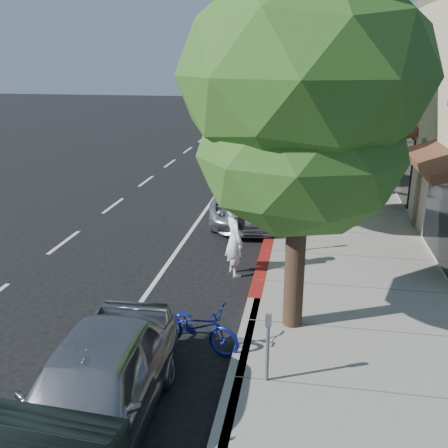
% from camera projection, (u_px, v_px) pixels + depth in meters
% --- Properties ---
extents(ground, '(120.00, 120.00, 0.00)m').
position_uv_depth(ground, '(259.00, 285.00, 12.42)').
color(ground, black).
rests_on(ground, ground).
extents(sidewalk, '(4.60, 56.00, 0.15)m').
position_uv_depth(sidewalk, '(339.00, 200.00, 19.50)').
color(sidewalk, gray).
rests_on(sidewalk, ground).
extents(curb, '(0.30, 56.00, 0.15)m').
position_uv_depth(curb, '(280.00, 197.00, 19.87)').
color(curb, '#9E998E').
rests_on(curb, ground).
extents(curb_red_segment, '(0.32, 4.00, 0.15)m').
position_uv_depth(curb_red_segment, '(263.00, 267.00, 13.33)').
color(curb_red_segment, maroon).
rests_on(curb_red_segment, ground).
extents(street_tree_0, '(4.58, 4.58, 7.97)m').
position_uv_depth(street_tree_0, '(304.00, 82.00, 8.81)').
color(street_tree_0, black).
rests_on(street_tree_0, ground).
extents(street_tree_1, '(4.36, 4.36, 7.17)m').
position_uv_depth(street_tree_1, '(307.00, 92.00, 14.59)').
color(street_tree_1, black).
rests_on(street_tree_1, ground).
extents(street_tree_2, '(4.17, 4.17, 7.50)m').
position_uv_depth(street_tree_2, '(309.00, 74.00, 20.10)').
color(street_tree_2, black).
rests_on(street_tree_2, ground).
extents(street_tree_3, '(4.69, 4.69, 7.54)m').
position_uv_depth(street_tree_3, '(310.00, 72.00, 25.73)').
color(street_tree_3, black).
rests_on(street_tree_3, ground).
extents(street_tree_4, '(4.13, 4.13, 7.30)m').
position_uv_depth(street_tree_4, '(311.00, 70.00, 31.35)').
color(street_tree_4, black).
rests_on(street_tree_4, ground).
extents(street_tree_5, '(4.91, 4.91, 6.98)m').
position_uv_depth(street_tree_5, '(311.00, 74.00, 37.09)').
color(street_tree_5, black).
rests_on(street_tree_5, ground).
extents(cyclist, '(0.74, 0.83, 1.92)m').
position_uv_depth(cyclist, '(235.00, 240.00, 12.75)').
color(cyclist, white).
rests_on(cyclist, ground).
extents(bicycle, '(1.96, 1.17, 0.97)m').
position_uv_depth(bicycle, '(196.00, 326.00, 9.61)').
color(bicycle, navy).
rests_on(bicycle, ground).
extents(silver_suv, '(3.21, 5.88, 1.56)m').
position_uv_depth(silver_suv, '(250.00, 196.00, 17.45)').
color(silver_suv, silver).
rests_on(silver_suv, ground).
extents(dark_sedan, '(2.32, 5.27, 1.68)m').
position_uv_depth(dark_sedan, '(274.00, 161.00, 22.98)').
color(dark_sedan, black).
rests_on(dark_sedan, ground).
extents(white_pickup, '(2.66, 5.88, 1.67)m').
position_uv_depth(white_pickup, '(274.00, 146.00, 26.74)').
color(white_pickup, white).
rests_on(white_pickup, ground).
extents(dark_suv_far, '(2.22, 4.71, 1.56)m').
position_uv_depth(dark_suv_far, '(266.00, 123.00, 36.61)').
color(dark_suv_far, black).
rests_on(dark_suv_far, ground).
extents(near_car_a, '(1.94, 4.53, 1.52)m').
position_uv_depth(near_car_a, '(93.00, 389.00, 7.34)').
color(near_car_a, '#9E9FA3').
rests_on(near_car_a, ground).
extents(pedestrian, '(1.05, 0.91, 1.82)m').
position_uv_depth(pedestrian, '(366.00, 172.00, 19.78)').
color(pedestrian, black).
rests_on(pedestrian, sidewalk).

